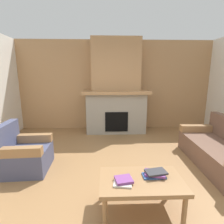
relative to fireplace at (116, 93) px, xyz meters
name	(u,v)px	position (x,y,z in m)	size (l,w,h in m)	color
ground	(125,181)	(0.00, -2.62, -1.16)	(9.00, 9.00, 0.00)	olive
wall_back_wood_panel	(115,86)	(0.00, 0.38, 0.19)	(6.00, 0.12, 2.70)	tan
fireplace	(116,93)	(0.00, 0.00, 0.00)	(1.90, 0.82, 2.70)	gray
couch	(223,152)	(1.85, -2.20, -0.88)	(0.91, 1.83, 0.85)	brown
armchair	(23,154)	(-1.76, -2.20, -0.87)	(0.80, 0.80, 0.85)	#474C6B
coffee_table	(141,183)	(0.13, -3.23, -0.79)	(1.00, 0.60, 0.43)	#997047
book_stack_near_edge	(123,181)	(-0.10, -3.29, -0.71)	(0.24, 0.24, 0.05)	beige
book_stack_center	(155,174)	(0.31, -3.17, -0.70)	(0.31, 0.22, 0.07)	#335699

